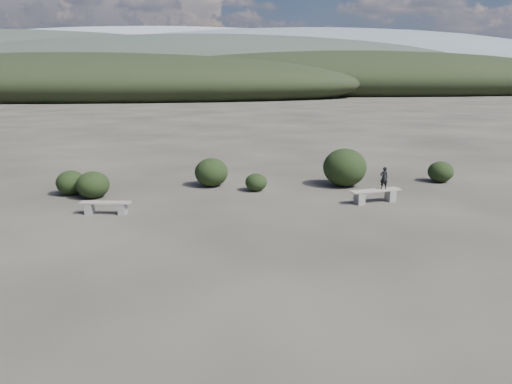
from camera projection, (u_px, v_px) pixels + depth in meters
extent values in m
plane|color=#2F2B24|center=(264.00, 269.00, 12.11)|extent=(1200.00, 1200.00, 0.00)
cube|color=slate|center=(89.00, 208.00, 16.86)|extent=(0.28, 0.36, 0.38)
cube|color=slate|center=(123.00, 209.00, 16.82)|extent=(0.28, 0.36, 0.38)
cube|color=gray|center=(105.00, 203.00, 16.79)|extent=(1.74, 0.58, 0.05)
cube|color=slate|center=(359.00, 198.00, 18.13)|extent=(0.36, 0.44, 0.44)
cube|color=slate|center=(390.00, 195.00, 18.55)|extent=(0.36, 0.44, 0.44)
cube|color=gray|center=(375.00, 190.00, 18.28)|extent=(2.01, 0.86, 0.05)
imported|color=black|center=(384.00, 178.00, 18.29)|extent=(0.31, 0.22, 0.83)
ellipsoid|color=black|center=(93.00, 185.00, 19.00)|extent=(1.25, 1.25, 1.02)
ellipsoid|color=black|center=(211.00, 172.00, 20.96)|extent=(1.40, 1.40, 1.20)
ellipsoid|color=black|center=(256.00, 182.00, 20.17)|extent=(0.89, 0.89, 0.71)
ellipsoid|color=black|center=(345.00, 167.00, 20.95)|extent=(1.82, 1.82, 1.59)
ellipsoid|color=black|center=(441.00, 172.00, 21.82)|extent=(1.10, 1.10, 0.91)
ellipsoid|color=black|center=(71.00, 183.00, 19.51)|extent=(1.13, 1.13, 0.96)
ellipsoid|color=black|center=(84.00, 84.00, 96.33)|extent=(110.00, 40.00, 12.00)
ellipsoid|color=black|center=(356.00, 81.00, 121.22)|extent=(120.00, 44.00, 14.00)
ellipsoid|color=#323C31|center=(210.00, 72.00, 165.85)|extent=(190.00, 64.00, 24.00)
ellipsoid|color=#323C31|center=(0.00, 68.00, 215.12)|extent=(240.00, 80.00, 32.00)
ellipsoid|color=slate|center=(322.00, 66.00, 306.99)|extent=(340.00, 110.00, 44.00)
ellipsoid|color=#8B929D|center=(170.00, 64.00, 393.87)|extent=(460.00, 140.00, 56.00)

